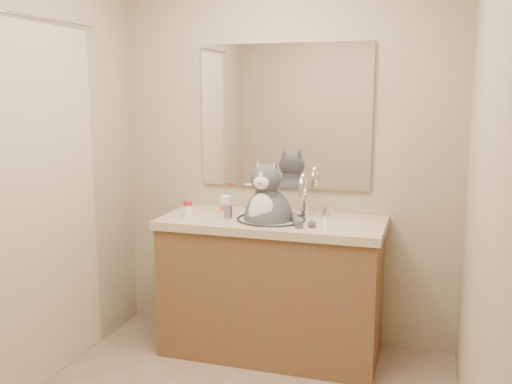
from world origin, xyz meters
TOP-DOWN VIEW (x-y plane):
  - room at (0.00, 0.00)m, footprint 2.22×2.52m
  - vanity at (0.00, 0.96)m, footprint 1.34×0.59m
  - mirror at (0.00, 1.24)m, footprint 1.10×0.02m
  - shower_curtain at (-1.05, 0.10)m, footprint 0.02×1.30m
  - cat at (-0.02, 0.93)m, footprint 0.41×0.36m
  - pill_bottle_redcap at (-0.50, 0.85)m, footprint 0.06×0.06m
  - pill_bottle_orange at (-0.30, 0.99)m, footprint 0.08×0.08m
  - grey_canister at (-0.26, 0.91)m, footprint 0.06×0.06m

SIDE VIEW (x-z plane):
  - vanity at x=0.00m, z-range -0.12..1.00m
  - cat at x=-0.02m, z-range 0.59..1.17m
  - grey_canister at x=-0.26m, z-range 0.85..0.93m
  - pill_bottle_redcap at x=-0.50m, z-range 0.85..0.95m
  - pill_bottle_orange at x=-0.30m, z-range 0.85..0.97m
  - shower_curtain at x=-1.05m, z-range 0.06..2.00m
  - room at x=0.00m, z-range -0.01..2.41m
  - mirror at x=0.00m, z-range 1.00..1.90m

